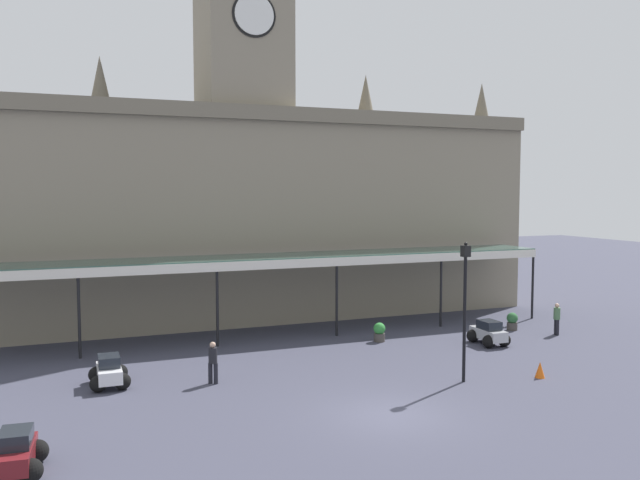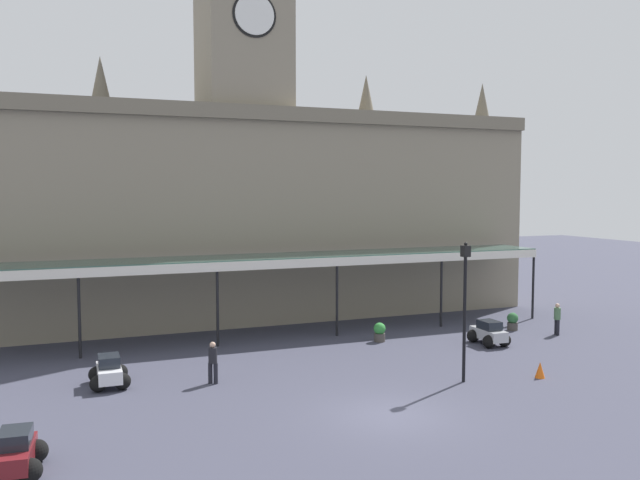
% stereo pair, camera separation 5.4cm
% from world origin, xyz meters
% --- Properties ---
extents(ground_plane, '(140.00, 140.00, 0.00)m').
position_xyz_m(ground_plane, '(0.00, 0.00, 0.00)').
color(ground_plane, '#3E3E4F').
extents(station_building, '(35.24, 6.13, 21.17)m').
position_xyz_m(station_building, '(-0.00, 18.48, 7.00)').
color(station_building, gray).
rests_on(station_building, ground).
extents(entrance_canopy, '(31.73, 3.26, 4.19)m').
position_xyz_m(entrance_canopy, '(0.00, 13.19, 4.04)').
color(entrance_canopy, '#38564C').
rests_on(entrance_canopy, ground).
extents(car_silver_sedan, '(1.54, 2.07, 1.19)m').
position_xyz_m(car_silver_sedan, '(9.35, 7.36, 0.50)').
color(car_silver_sedan, '#B2B5BA').
rests_on(car_silver_sedan, ground).
extents(car_white_sedan, '(1.53, 2.06, 1.19)m').
position_xyz_m(car_white_sedan, '(-8.56, 7.02, 0.50)').
color(car_white_sedan, silver).
rests_on(car_white_sedan, ground).
extents(car_maroon_sedan, '(1.64, 2.12, 1.19)m').
position_xyz_m(car_maroon_sedan, '(-11.47, -0.42, 0.50)').
color(car_maroon_sedan, maroon).
rests_on(car_maroon_sedan, ground).
extents(pedestrian_crossing_forecourt, '(0.36, 0.34, 1.67)m').
position_xyz_m(pedestrian_crossing_forecourt, '(-4.75, 5.81, 0.91)').
color(pedestrian_crossing_forecourt, black).
rests_on(pedestrian_crossing_forecourt, ground).
extents(pedestrian_near_entrance, '(0.34, 0.38, 1.67)m').
position_xyz_m(pedestrian_near_entrance, '(14.00, 7.82, 0.91)').
color(pedestrian_near_entrance, black).
rests_on(pedestrian_near_entrance, ground).
extents(victorian_lamppost, '(0.30, 0.30, 5.56)m').
position_xyz_m(victorian_lamppost, '(4.55, 2.38, 3.41)').
color(victorian_lamppost, black).
rests_on(victorian_lamppost, ground).
extents(traffic_cone, '(0.40, 0.40, 0.66)m').
position_xyz_m(traffic_cone, '(7.75, 1.71, 0.33)').
color(traffic_cone, orange).
rests_on(traffic_cone, ground).
extents(planter_by_canopy, '(0.60, 0.60, 0.96)m').
position_xyz_m(planter_by_canopy, '(4.62, 9.89, 0.49)').
color(planter_by_canopy, '#47423D').
rests_on(planter_by_canopy, ground).
extents(planter_near_kerb, '(0.60, 0.60, 0.96)m').
position_xyz_m(planter_near_kerb, '(12.57, 9.64, 0.49)').
color(planter_near_kerb, '#47423D').
rests_on(planter_near_kerb, ground).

